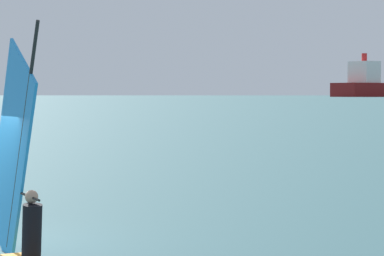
% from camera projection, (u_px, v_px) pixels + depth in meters
% --- Properties ---
extents(windsurfer, '(2.95, 3.96, 4.35)m').
position_uv_depth(windsurfer, '(22.00, 199.00, 14.36)').
color(windsurfer, orange).
rests_on(windsurfer, ground_plane).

